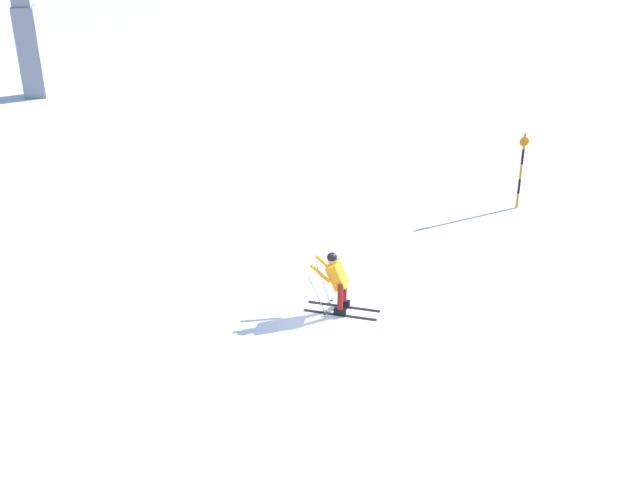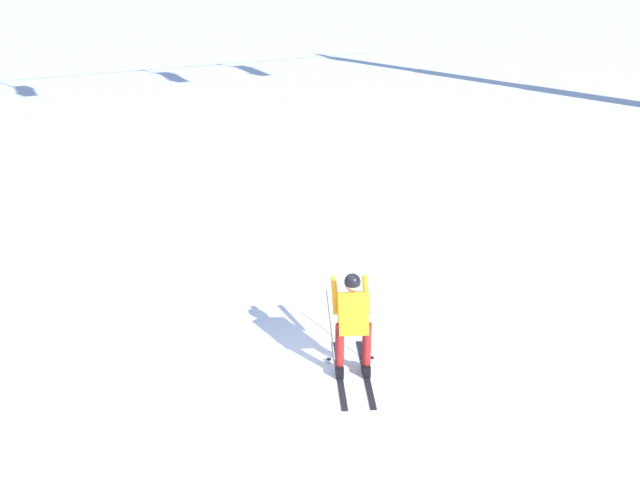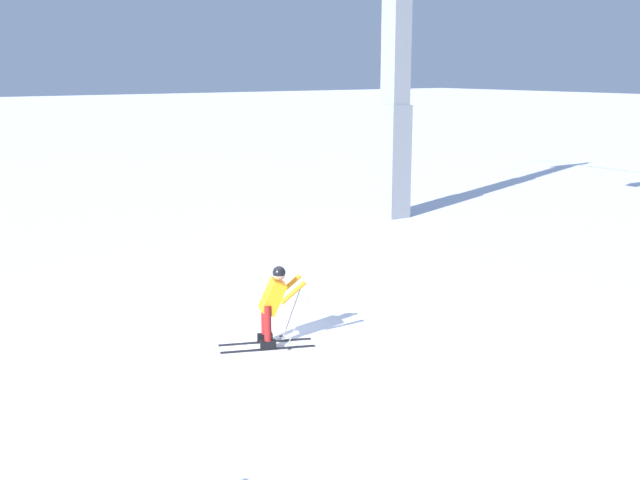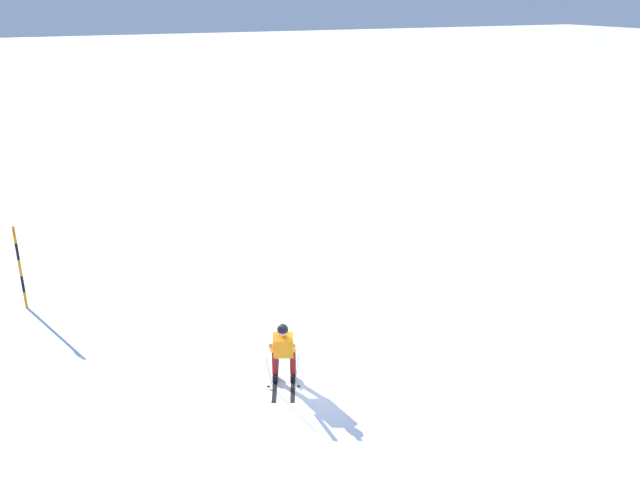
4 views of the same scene
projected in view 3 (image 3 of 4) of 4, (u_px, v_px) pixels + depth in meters
name	position (u px, v px, depth m)	size (l,w,h in m)	color
ground_plane	(266.00, 334.00, 14.87)	(260.00, 260.00, 0.00)	white
skier_carving_main	(273.00, 301.00, 14.07)	(1.15, 1.77, 1.61)	black
lift_tower_near	(396.00, 70.00, 25.42)	(0.84, 2.79, 11.87)	gray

